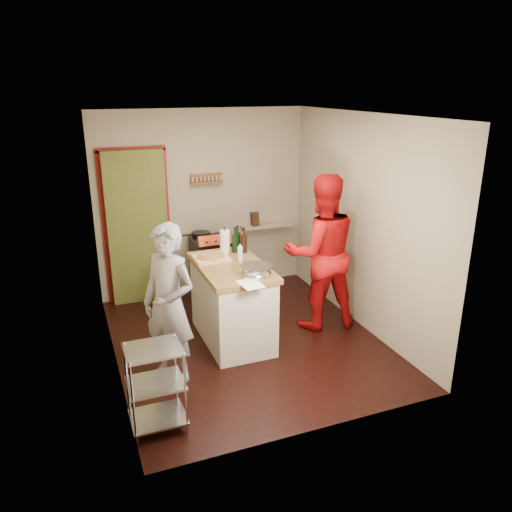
# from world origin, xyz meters

# --- Properties ---
(floor) EXTENTS (3.50, 3.50, 0.00)m
(floor) POSITION_xyz_m (0.00, 0.00, 0.00)
(floor) COLOR black
(floor) RESTS_ON ground
(back_wall) EXTENTS (3.00, 0.44, 2.60)m
(back_wall) POSITION_xyz_m (-0.64, 1.78, 1.13)
(back_wall) COLOR gray
(back_wall) RESTS_ON ground
(left_wall) EXTENTS (0.04, 3.50, 2.60)m
(left_wall) POSITION_xyz_m (-1.50, 0.00, 1.30)
(left_wall) COLOR gray
(left_wall) RESTS_ON ground
(right_wall) EXTENTS (0.04, 3.50, 2.60)m
(right_wall) POSITION_xyz_m (1.50, 0.00, 1.30)
(right_wall) COLOR gray
(right_wall) RESTS_ON ground
(ceiling) EXTENTS (3.00, 3.50, 0.02)m
(ceiling) POSITION_xyz_m (0.00, 0.00, 2.61)
(ceiling) COLOR white
(ceiling) RESTS_ON back_wall
(stove) EXTENTS (0.60, 0.63, 1.00)m
(stove) POSITION_xyz_m (0.05, 1.42, 0.45)
(stove) COLOR black
(stove) RESTS_ON ground
(wire_shelving) EXTENTS (0.48, 0.40, 0.80)m
(wire_shelving) POSITION_xyz_m (-1.28, -1.20, 0.44)
(wire_shelving) COLOR silver
(wire_shelving) RESTS_ON ground
(island) EXTENTS (0.74, 1.42, 1.26)m
(island) POSITION_xyz_m (-0.14, 0.10, 0.50)
(island) COLOR beige
(island) RESTS_ON ground
(person_stripe) EXTENTS (0.69, 0.72, 1.65)m
(person_stripe) POSITION_xyz_m (-0.98, -0.46, 0.83)
(person_stripe) COLOR #B9BABF
(person_stripe) RESTS_ON ground
(person_red) EXTENTS (1.03, 0.86, 1.92)m
(person_red) POSITION_xyz_m (1.00, 0.08, 0.96)
(person_red) COLOR #A80B0C
(person_red) RESTS_ON ground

